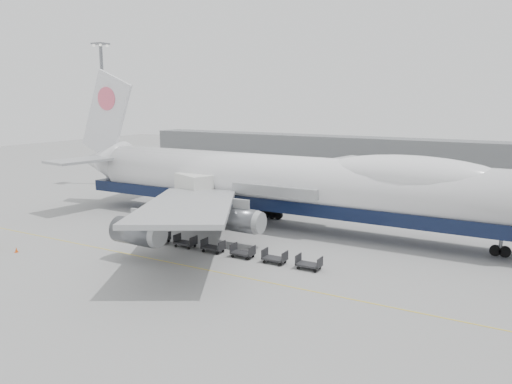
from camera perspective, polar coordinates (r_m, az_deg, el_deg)
The scene contains 14 objects.
ground at distance 52.70m, azimuth -3.30°, elevation -6.70°, with size 260.00×260.00×0.00m, color gray.
apron_line at distance 48.03m, azimuth -7.23°, elevation -8.51°, with size 60.00×0.15×0.01m, color gold.
hangar at distance 118.89m, azimuth 11.13°, elevation 4.52°, with size 110.00×8.00×7.00m, color slate.
floodlight_mast at distance 95.94m, azimuth -17.00°, elevation 9.31°, with size 2.40×2.40×25.43m.
airliner at distance 61.28m, azimuth 3.25°, elevation 1.16°, with size 67.00×55.30×19.98m.
catering_truck at distance 64.49m, azimuth -7.08°, elevation -0.39°, with size 6.12×5.21×6.21m.
traffic_cone at distance 57.63m, azimuth -25.71°, elevation -5.99°, with size 0.36×0.36×0.53m.
dolly_0 at distance 58.77m, azimuth -13.68°, elevation -4.62°, with size 2.30×1.35×1.30m.
dolly_1 at distance 56.43m, azimuth -11.00°, elevation -5.15°, with size 2.30×1.35×1.30m.
dolly_2 at distance 54.23m, azimuth -8.08°, elevation -5.71°, with size 2.30×1.35×1.30m.
dolly_3 at distance 52.18m, azimuth -4.93°, elevation -6.29°, with size 2.30×1.35×1.30m.
dolly_4 at distance 50.31m, azimuth -1.52°, elevation -6.90°, with size 2.30×1.35×1.30m.
dolly_5 at distance 48.63m, azimuth 2.15°, elevation -7.53°, with size 2.30×1.35×1.30m.
dolly_6 at distance 47.17m, azimuth 6.07°, elevation -8.17°, with size 2.30×1.35×1.30m.
Camera 1 is at (27.43, -42.19, 15.65)m, focal length 35.00 mm.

